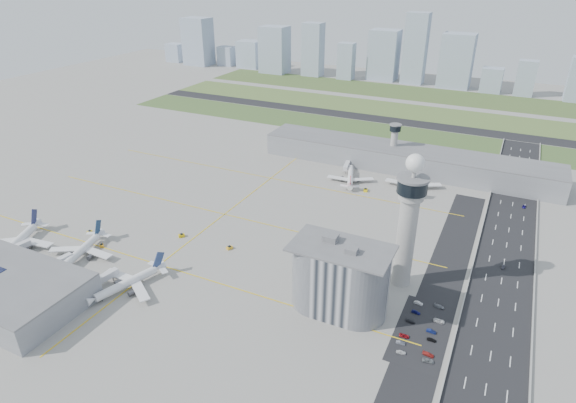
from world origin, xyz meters
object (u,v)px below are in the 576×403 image
at_px(control_tower, 408,217).
at_px(car_lot_2, 404,336).
at_px(jet_bridge_far_1, 416,176).
at_px(car_lot_6, 428,361).
at_px(tug_2, 182,235).
at_px(car_lot_10, 439,321).
at_px(car_hw_4, 506,169).
at_px(car_lot_9, 431,331).
at_px(car_lot_0, 401,352).
at_px(airplane_near_a, 15,238).
at_px(car_lot_11, 439,306).
at_px(tug_3, 229,247).
at_px(car_lot_7, 428,354).
at_px(jet_bridge_near_2, 92,287).
at_px(car_hw_2, 524,207).
at_px(jet_bridge_far_0, 348,164).
at_px(tug_5, 405,194).
at_px(car_lot_8, 431,340).
at_px(tug_1, 102,245).
at_px(jet_bridge_near_0, 4,256).
at_px(tug_0, 90,232).
at_px(jet_bridge_near_1, 45,271).
at_px(car_hw_1, 503,267).
at_px(airplane_far_a, 351,174).
at_px(car_lot_5, 418,303).
at_px(airplane_near_b, 79,248).
at_px(car_lot_1, 401,343).
at_px(secondary_tower, 394,142).
at_px(airplane_far_b, 414,178).
at_px(car_lot_4, 416,312).
at_px(car_lot_3, 410,321).

bearing_deg(control_tower, car_lot_2, -73.64).
relative_size(jet_bridge_far_1, car_lot_6, 3.22).
bearing_deg(tug_2, car_lot_10, 39.03).
bearing_deg(car_hw_4, car_lot_9, -84.65).
bearing_deg(car_lot_2, car_lot_0, -175.25).
distance_m(airplane_near_a, car_lot_10, 214.11).
bearing_deg(car_lot_11, tug_3, 96.80).
height_order(car_lot_6, car_lot_7, car_lot_7).
bearing_deg(jet_bridge_near_2, car_hw_2, -34.22).
distance_m(jet_bridge_far_0, car_lot_2, 179.11).
height_order(tug_3, tug_5, tug_5).
bearing_deg(car_lot_8, car_lot_11, 1.65).
height_order(tug_1, car_lot_9, tug_1).
bearing_deg(jet_bridge_near_0, tug_0, -14.02).
relative_size(control_tower, jet_bridge_far_0, 4.61).
xyz_separation_m(jet_bridge_near_1, car_hw_1, (197.80, 103.02, -2.22)).
distance_m(jet_bridge_far_0, tug_0, 182.08).
xyz_separation_m(tug_1, tug_3, (62.31, 27.76, 0.07)).
bearing_deg(tug_2, airplane_far_a, 105.61).
bearing_deg(airplane_near_a, jet_bridge_near_2, 57.73).
xyz_separation_m(car_lot_5, car_lot_8, (9.70, -20.91, -0.01)).
height_order(airplane_near_b, car_lot_8, airplane_near_b).
distance_m(car_lot_1, car_lot_7, 11.25).
distance_m(secondary_tower, car_lot_6, 198.99).
bearing_deg(airplane_far_b, car_lot_6, -177.72).
distance_m(tug_2, car_lot_1, 132.51).
bearing_deg(tug_3, car_lot_1, 7.78).
relative_size(car_lot_6, car_hw_4, 1.24).
height_order(jet_bridge_far_0, car_lot_4, jet_bridge_far_0).
bearing_deg(car_lot_0, control_tower, 4.57).
height_order(tug_1, car_lot_1, tug_1).
bearing_deg(car_lot_3, car_lot_10, -59.71).
bearing_deg(car_hw_2, car_lot_11, -98.33).
bearing_deg(jet_bridge_near_2, tug_3, -21.74).
bearing_deg(tug_2, jet_bridge_near_1, -78.68).
bearing_deg(jet_bridge_near_0, secondary_tower, -24.13).
bearing_deg(jet_bridge_near_0, tug_1, -37.52).
bearing_deg(car_lot_4, car_lot_10, -91.16).
bearing_deg(car_lot_1, secondary_tower, 8.84).
bearing_deg(car_hw_4, jet_bridge_near_1, -118.70).
distance_m(control_tower, car_lot_11, 41.25).
relative_size(car_lot_3, car_lot_8, 1.05).
bearing_deg(car_lot_7, jet_bridge_near_1, 105.09).
distance_m(jet_bridge_far_1, tug_0, 213.08).
bearing_deg(jet_bridge_near_0, tug_3, -48.52).
bearing_deg(car_hw_4, car_lot_11, -85.04).
distance_m(secondary_tower, tug_5, 53.77).
xyz_separation_m(car_lot_1, car_lot_4, (1.36, 21.27, 0.05)).
relative_size(car_lot_4, car_lot_8, 1.05).
height_order(jet_bridge_near_1, car_hw_2, jet_bridge_near_1).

